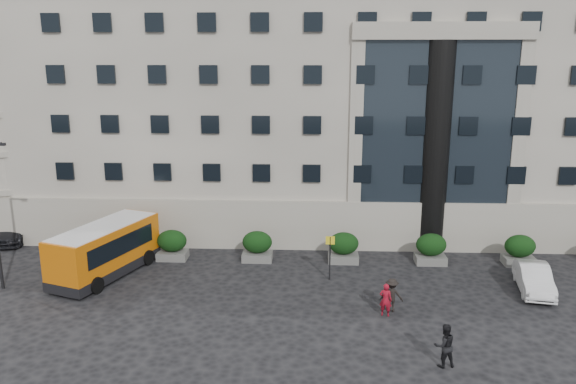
# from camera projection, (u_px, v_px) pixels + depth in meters

# --- Properties ---
(ground) EXTENTS (120.00, 120.00, 0.00)m
(ground) POSITION_uv_depth(u_px,v_px,m) (216.00, 319.00, 26.58)
(ground) COLOR black
(ground) RESTS_ON ground
(civic_building) EXTENTS (44.00, 24.00, 18.00)m
(civic_building) POSITION_uv_depth(u_px,v_px,m) (332.00, 94.00, 45.48)
(civic_building) COLOR gray
(civic_building) RESTS_ON ground
(entrance_column) EXTENTS (1.80, 1.80, 13.00)m
(entrance_column) POSITION_uv_depth(u_px,v_px,m) (435.00, 149.00, 34.47)
(entrance_column) COLOR black
(entrance_column) RESTS_ON ground
(apartment_far) EXTENTS (13.00, 13.00, 22.00)m
(apartment_far) POSITION_uv_depth(u_px,v_px,m) (29.00, 65.00, 61.97)
(apartment_far) COLOR brown
(apartment_far) RESTS_ON ground
(hedge_a) EXTENTS (1.80, 1.26, 1.84)m
(hedge_a) POSITION_uv_depth(u_px,v_px,m) (172.00, 245.00, 34.10)
(hedge_a) COLOR #5C5C59
(hedge_a) RESTS_ON ground
(hedge_b) EXTENTS (1.80, 1.26, 1.84)m
(hedge_b) POSITION_uv_depth(u_px,v_px,m) (257.00, 246.00, 33.87)
(hedge_b) COLOR #5C5C59
(hedge_b) RESTS_ON ground
(hedge_c) EXTENTS (1.80, 1.26, 1.84)m
(hedge_c) POSITION_uv_depth(u_px,v_px,m) (344.00, 247.00, 33.64)
(hedge_c) COLOR #5C5C59
(hedge_c) RESTS_ON ground
(hedge_d) EXTENTS (1.80, 1.26, 1.84)m
(hedge_d) POSITION_uv_depth(u_px,v_px,m) (431.00, 248.00, 33.41)
(hedge_d) COLOR #5C5C59
(hedge_d) RESTS_ON ground
(hedge_e) EXTENTS (1.80, 1.26, 1.84)m
(hedge_e) POSITION_uv_depth(u_px,v_px,m) (520.00, 250.00, 33.18)
(hedge_e) COLOR #5C5C59
(hedge_e) RESTS_ON ground
(bus_stop_sign) EXTENTS (0.50, 0.08, 2.52)m
(bus_stop_sign) POSITION_uv_depth(u_px,v_px,m) (330.00, 250.00, 30.77)
(bus_stop_sign) COLOR #262628
(bus_stop_sign) RESTS_ON ground
(minibus) EXTENTS (4.65, 7.39, 2.92)m
(minibus) POSITION_uv_depth(u_px,v_px,m) (105.00, 248.00, 31.44)
(minibus) COLOR #C45D09
(minibus) RESTS_ON ground
(red_truck) EXTENTS (2.63, 5.06, 2.64)m
(red_truck) POSITION_uv_depth(u_px,v_px,m) (38.00, 193.00, 44.84)
(red_truck) COLOR maroon
(red_truck) RESTS_ON ground
(parked_car_c) EXTENTS (2.74, 5.20, 1.44)m
(parked_car_c) POSITION_uv_depth(u_px,v_px,m) (15.00, 229.00, 37.77)
(parked_car_c) COLOR black
(parked_car_c) RESTS_ON ground
(parked_car_d) EXTENTS (2.75, 5.47, 1.49)m
(parked_car_d) POSITION_uv_depth(u_px,v_px,m) (90.00, 218.00, 40.33)
(parked_car_d) COLOR black
(parked_car_d) RESTS_ON ground
(white_taxi) EXTENTS (2.20, 4.49, 1.42)m
(white_taxi) POSITION_uv_depth(u_px,v_px,m) (534.00, 278.00, 29.55)
(white_taxi) COLOR silver
(white_taxi) RESTS_ON ground
(pedestrian_a) EXTENTS (0.68, 0.54, 1.63)m
(pedestrian_a) POSITION_uv_depth(u_px,v_px,m) (386.00, 300.00, 26.73)
(pedestrian_a) COLOR maroon
(pedestrian_a) RESTS_ON ground
(pedestrian_b) EXTENTS (1.01, 0.86, 1.82)m
(pedestrian_b) POSITION_uv_depth(u_px,v_px,m) (444.00, 345.00, 22.37)
(pedestrian_b) COLOR black
(pedestrian_b) RESTS_ON ground
(pedestrian_c) EXTENTS (1.17, 0.78, 1.69)m
(pedestrian_c) POSITION_uv_depth(u_px,v_px,m) (392.00, 295.00, 27.18)
(pedestrian_c) COLOR black
(pedestrian_c) RESTS_ON ground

